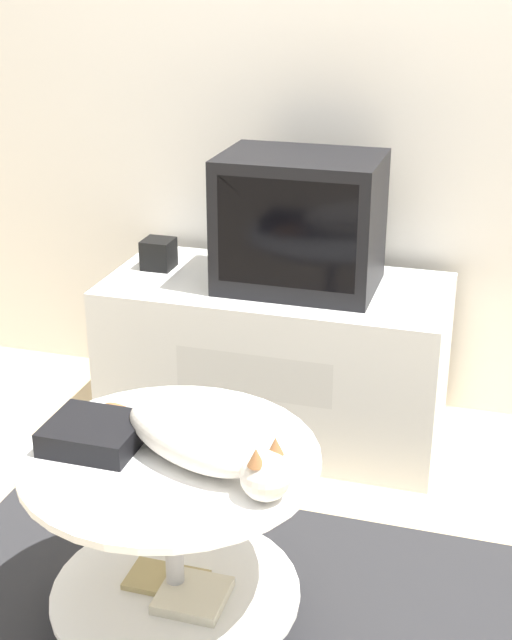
{
  "coord_description": "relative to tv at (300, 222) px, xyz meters",
  "views": [
    {
      "loc": [
        0.6,
        -1.65,
        1.57
      ],
      "look_at": [
        -0.04,
        0.49,
        0.64
      ],
      "focal_mm": 50.0,
      "sensor_mm": 36.0,
      "label": 1
    }
  ],
  "objects": [
    {
      "name": "dvd_box",
      "position": [
        -0.22,
        -1.07,
        -0.22
      ],
      "size": [
        0.21,
        0.18,
        0.06
      ],
      "color": "black",
      "rests_on": "coffee_table"
    },
    {
      "name": "tv",
      "position": [
        0.0,
        0.0,
        0.0
      ],
      "size": [
        0.51,
        0.36,
        0.43
      ],
      "color": "black",
      "rests_on": "tv_stand"
    },
    {
      "name": "cat",
      "position": [
        0.05,
        -1.08,
        -0.19
      ],
      "size": [
        0.54,
        0.31,
        0.13
      ],
      "rotation": [
        0.0,
        0.0,
        -0.45
      ],
      "color": "silver",
      "rests_on": "coffee_table"
    },
    {
      "name": "tv_stand",
      "position": [
        -0.08,
        0.0,
        -0.49
      ],
      "size": [
        1.14,
        0.55,
        0.55
      ],
      "color": "silver",
      "rests_on": "ground_plane"
    },
    {
      "name": "rug",
      "position": [
        0.05,
        -1.02,
        -0.75
      ],
      "size": [
        1.59,
        1.07,
        0.02
      ],
      "color": "#28282B",
      "rests_on": "ground_plane"
    },
    {
      "name": "coffee_table",
      "position": [
        -0.03,
        -1.06,
        -0.44
      ],
      "size": [
        0.69,
        0.69,
        0.49
      ],
      "color": "#B2B2B7",
      "rests_on": "rug"
    },
    {
      "name": "speaker",
      "position": [
        -0.51,
        0.03,
        -0.17
      ],
      "size": [
        0.1,
        0.1,
        0.1
      ],
      "color": "black",
      "rests_on": "tv_stand"
    },
    {
      "name": "ground_plane",
      "position": [
        0.05,
        -1.02,
        -0.76
      ],
      "size": [
        12.0,
        12.0,
        0.0
      ],
      "primitive_type": "plane",
      "color": "tan"
    },
    {
      "name": "wall_back",
      "position": [
        0.05,
        0.36,
        0.54
      ],
      "size": [
        8.0,
        0.05,
        2.6
      ],
      "color": "silver",
      "rests_on": "ground_plane"
    }
  ]
}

